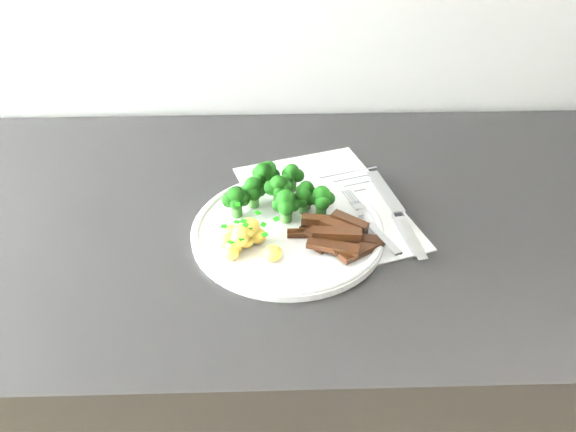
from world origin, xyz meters
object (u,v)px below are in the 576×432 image
at_px(recipe_paper, 325,206).
at_px(knife, 402,223).
at_px(counter, 352,410).
at_px(broccoli, 279,190).
at_px(plate, 288,230).
at_px(beef_strips, 338,235).
at_px(potatoes, 244,239).
at_px(fork, 372,224).

xyz_separation_m(recipe_paper, knife, (0.10, -0.05, 0.01)).
xyz_separation_m(counter, broccoli, (-0.13, 0.01, 0.49)).
distance_m(plate, beef_strips, 0.07).
height_order(counter, knife, knife).
relative_size(counter, beef_strips, 19.29).
relative_size(counter, broccoli, 15.81).
bearing_deg(potatoes, plate, 33.35).
bearing_deg(broccoli, counter, -3.17).
bearing_deg(fork, recipe_paper, 130.14).
distance_m(recipe_paper, knife, 0.11).
relative_size(broccoli, beef_strips, 1.22).
bearing_deg(plate, broccoli, 102.35).
bearing_deg(fork, beef_strips, -152.62).
relative_size(beef_strips, fork, 0.86).
relative_size(counter, potatoes, 29.97).
relative_size(counter, knife, 11.78).
distance_m(broccoli, beef_strips, 0.11).
bearing_deg(knife, plate, -176.53).
bearing_deg(knife, fork, -163.58).
relative_size(recipe_paper, fork, 2.25).
relative_size(counter, recipe_paper, 7.40).
height_order(plate, knife, knife).
height_order(broccoli, potatoes, broccoli).
bearing_deg(plate, knife, 3.47).
bearing_deg(plate, recipe_paper, 48.25).
relative_size(recipe_paper, potatoes, 4.05).
distance_m(recipe_paper, plate, 0.08).
relative_size(plate, fork, 1.78).
bearing_deg(knife, potatoes, -167.46).
xyz_separation_m(counter, beef_strips, (-0.06, -0.07, 0.47)).
xyz_separation_m(plate, beef_strips, (0.06, -0.03, 0.01)).
distance_m(plate, knife, 0.15).
xyz_separation_m(fork, knife, (0.04, 0.01, -0.01)).
xyz_separation_m(counter, plate, (-0.12, -0.04, 0.45)).
distance_m(counter, recipe_paper, 0.45).
bearing_deg(fork, plate, 178.15).
bearing_deg(counter, recipe_paper, 162.03).
bearing_deg(recipe_paper, potatoes, -138.49).
bearing_deg(broccoli, fork, -23.09).
distance_m(broccoli, knife, 0.17).
relative_size(potatoes, fork, 0.55).
bearing_deg(beef_strips, plate, 156.05).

